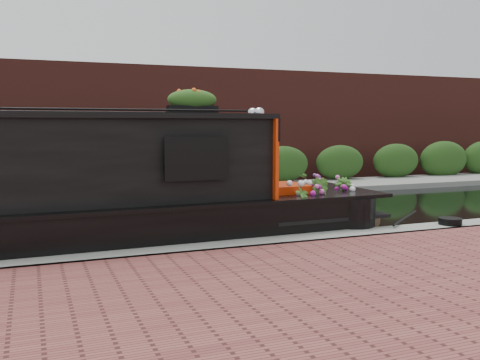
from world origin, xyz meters
name	(u,v)px	position (x,y,z in m)	size (l,w,h in m)	color
ground	(202,221)	(0.00, 0.00, 0.00)	(80.00, 80.00, 0.00)	black
near_bank_coping	(266,256)	(0.00, -3.30, 0.00)	(40.00, 0.60, 0.50)	gray
near_bank_pavers	(430,347)	(0.00, -7.00, 0.00)	(40.00, 7.00, 0.50)	brown
far_bank_path	(158,197)	(0.00, 4.20, 0.00)	(40.00, 2.40, 0.34)	gray
far_hedge	(151,193)	(0.00, 5.10, 0.00)	(40.00, 1.10, 2.80)	#224517
far_brick_wall	(138,185)	(0.00, 7.20, 0.00)	(40.00, 1.00, 8.00)	#58241D
rope_fender	(367,219)	(2.74, -2.05, 0.19)	(0.39, 0.39, 0.36)	brown
coiled_mooring_rope	(450,221)	(3.66, -3.30, 0.31)	(0.41, 0.41, 0.12)	black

